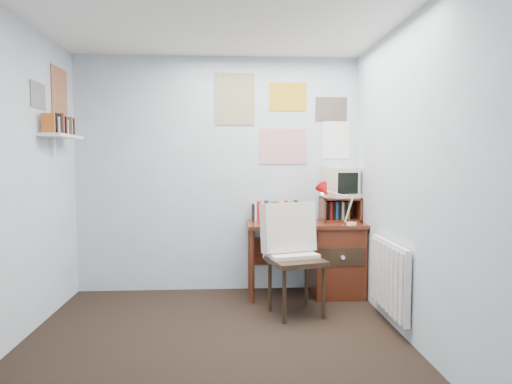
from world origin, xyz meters
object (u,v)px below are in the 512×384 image
radiator (389,277)px  wall_shelf (61,136)px  tv_riser (340,209)px  desk_chair (296,261)px  desk_lamp (352,207)px  desk (331,256)px  crt_tv (343,181)px

radiator → wall_shelf: bearing=169.1°
tv_riser → wall_shelf: size_ratio=0.65×
desk_chair → radiator: (0.74, -0.32, -0.07)m
desk_lamp → wall_shelf: size_ratio=0.60×
tv_riser → desk: bearing=-137.0°
desk → desk_lamp: bearing=-54.9°
radiator → tv_riser: bearing=99.3°
desk → desk_chair: bearing=-126.7°
desk_chair → tv_riser: tv_riser is taller
desk → radiator: size_ratio=1.50×
desk_lamp → desk_chair: bearing=-153.0°
desk → wall_shelf: size_ratio=1.94×
desk_chair → crt_tv: size_ratio=2.74×
desk_chair → radiator: desk_chair is taller
desk → tv_riser: size_ratio=3.00×
radiator → wall_shelf: (-2.86, 0.55, 1.20)m
desk_chair → desk_lamp: (0.61, 0.39, 0.45)m
desk_chair → tv_riser: size_ratio=2.47×
desk → tv_riser: (0.12, 0.11, 0.48)m
desk → crt_tv: 0.80m
wall_shelf → tv_riser: bearing=10.3°
desk_lamp → tv_riser: 0.34m
tv_riser → desk_chair: bearing=-128.5°
radiator → crt_tv: bearing=97.2°
desk → tv_riser: 0.51m
desk → desk_chair: 0.77m
wall_shelf → desk_chair: bearing=-6.2°
desk_lamp → radiator: 0.89m
desk_lamp → desk: bearing=119.5°
desk_lamp → crt_tv: bearing=84.3°
crt_tv → tv_riser: bearing=-167.6°
desk_lamp → tv_riser: bearing=90.6°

